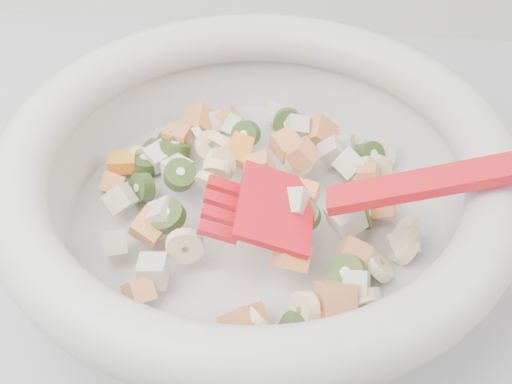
# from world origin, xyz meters

# --- Properties ---
(mixing_bowl) EXTENTS (0.45, 0.38, 0.15)m
(mixing_bowl) POSITION_xyz_m (0.05, 1.40, 0.96)
(mixing_bowl) COLOR silver
(mixing_bowl) RESTS_ON counter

